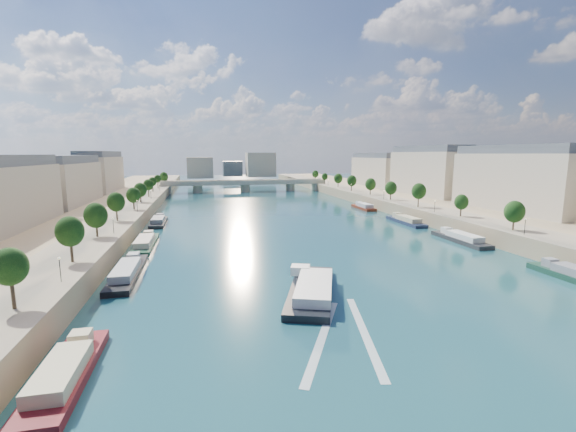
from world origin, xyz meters
name	(u,v)px	position (x,y,z in m)	size (l,w,h in m)	color
ground	(284,224)	(0.00, 100.00, 0.00)	(700.00, 700.00, 0.00)	#0C2C38
quay_left	(71,226)	(-72.00, 100.00, 2.50)	(44.00, 520.00, 5.00)	#9E8460
quay_right	(455,211)	(72.00, 100.00, 2.50)	(44.00, 520.00, 5.00)	#9E8460
pave_left	(119,216)	(-57.00, 100.00, 5.05)	(14.00, 520.00, 0.10)	gray
pave_right	(422,206)	(57.00, 100.00, 5.05)	(14.00, 520.00, 0.10)	gray
trees_left	(125,200)	(-55.00, 102.00, 10.48)	(4.80, 268.80, 8.26)	#382B1E
trees_right	(406,191)	(55.00, 110.00, 10.48)	(4.80, 268.80, 8.26)	#382B1E
lamps_left	(127,212)	(-52.50, 90.00, 7.78)	(0.36, 200.36, 4.28)	black
lamps_right	(406,199)	(52.50, 105.00, 7.78)	(0.36, 200.36, 4.28)	black
buildings_left	(37,181)	(-85.00, 112.00, 16.45)	(16.00, 226.00, 23.20)	#B7A68D
buildings_right	(466,175)	(85.00, 112.00, 16.45)	(16.00, 226.00, 23.20)	#B7A68D
skyline	(237,166)	(3.19, 319.52, 14.66)	(79.00, 42.00, 22.00)	#B7A68D
bridge	(245,184)	(0.00, 227.97, 5.08)	(112.00, 12.00, 8.15)	#C1B79E
tour_barge	(312,289)	(-10.05, 28.46, 0.98)	(16.13, 27.51, 3.69)	black
wake	(343,334)	(-10.05, 11.83, 0.02)	(16.29, 25.62, 0.04)	silver
moored_barges_left	(124,278)	(-45.50, 43.32, 0.84)	(5.00, 159.24, 3.60)	#161B31
moored_barges_right	(467,241)	(45.50, 57.88, 0.84)	(5.00, 165.31, 3.60)	black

